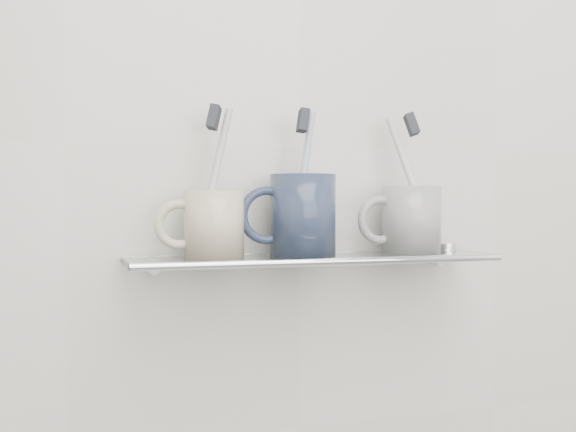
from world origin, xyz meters
name	(u,v)px	position (x,y,z in m)	size (l,w,h in m)	color
wall_back	(300,147)	(0.00, 1.10, 1.25)	(2.50, 2.50, 0.00)	beige
shelf_glass	(315,258)	(0.00, 1.04, 1.10)	(0.50, 0.12, 0.01)	silver
shelf_rail	(330,262)	(0.00, 0.98, 1.10)	(0.01, 0.01, 0.50)	silver
bracket_left	(153,268)	(-0.21, 1.09, 1.09)	(0.02, 0.02, 0.03)	silver
bracket_right	(436,260)	(0.21, 1.09, 1.09)	(0.02, 0.02, 0.03)	silver
mug_left	(214,224)	(-0.14, 1.04, 1.14)	(0.08, 0.08, 0.09)	beige
mug_left_handle	(179,224)	(-0.18, 1.04, 1.14)	(0.06, 0.06, 0.01)	beige
toothbrush_left	(214,179)	(-0.14, 1.04, 1.20)	(0.01, 0.01, 0.19)	#BABABA
bristles_left	(214,117)	(-0.14, 1.04, 1.28)	(0.01, 0.02, 0.03)	#25272C
mug_center	(303,215)	(-0.02, 1.04, 1.15)	(0.09, 0.09, 0.11)	#1E273D
mug_center_handle	(267,215)	(-0.07, 1.04, 1.15)	(0.08, 0.08, 0.01)	#1E273D
toothbrush_center	(303,180)	(-0.02, 1.04, 1.20)	(0.01, 0.01, 0.19)	#A5AECC
bristles_center	(303,120)	(-0.02, 1.04, 1.28)	(0.01, 0.02, 0.03)	#25272C
mug_right	(411,220)	(0.15, 1.04, 1.15)	(0.08, 0.08, 0.09)	silver
mug_right_handle	(380,220)	(0.10, 1.04, 1.15)	(0.07, 0.07, 0.01)	silver
toothbrush_right	(411,181)	(0.15, 1.04, 1.20)	(0.01, 0.01, 0.19)	silver
bristles_right	(412,124)	(0.15, 1.04, 1.28)	(0.01, 0.02, 0.03)	#25272C
chrome_cap	(446,248)	(0.20, 1.04, 1.11)	(0.03, 0.03, 0.01)	silver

